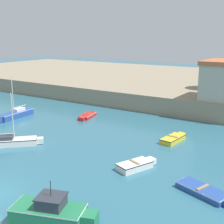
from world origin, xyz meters
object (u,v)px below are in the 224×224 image
(sailboat_white_3, at_px, (11,141))
(dinghy_yellow_4, at_px, (173,139))
(dinghy_blue_0, at_px, (204,191))
(motorboat_green_5, at_px, (52,212))
(dinghy_white_8, at_px, (136,165))
(sailboat_blue_7, at_px, (16,114))
(dinghy_red_2, at_px, (87,116))

(sailboat_white_3, relative_size, dinghy_yellow_4, 1.35)
(dinghy_blue_0, distance_m, motorboat_green_5, 9.92)
(dinghy_blue_0, distance_m, dinghy_white_8, 5.86)
(sailboat_white_3, distance_m, motorboat_green_5, 14.02)
(sailboat_blue_7, bearing_deg, dinghy_blue_0, -13.51)
(dinghy_red_2, distance_m, motorboat_green_5, 22.83)
(dinghy_blue_0, relative_size, dinghy_yellow_4, 1.13)
(dinghy_red_2, relative_size, dinghy_yellow_4, 1.00)
(dinghy_yellow_4, relative_size, dinghy_white_8, 1.06)
(dinghy_red_2, height_order, dinghy_yellow_4, dinghy_yellow_4)
(dinghy_blue_0, bearing_deg, dinghy_white_8, 169.10)
(dinghy_red_2, relative_size, sailboat_white_3, 0.74)
(dinghy_blue_0, relative_size, dinghy_white_8, 1.19)
(dinghy_yellow_4, xyz_separation_m, sailboat_blue_7, (-20.20, -2.56, 0.20))
(dinghy_blue_0, height_order, dinghy_red_2, dinghy_red_2)
(dinghy_blue_0, height_order, sailboat_white_3, sailboat_white_3)
(sailboat_blue_7, relative_size, dinghy_white_8, 1.58)
(motorboat_green_5, relative_size, sailboat_blue_7, 0.90)
(sailboat_white_3, distance_m, dinghy_white_8, 12.61)
(sailboat_white_3, height_order, motorboat_green_5, sailboat_white_3)
(sailboat_blue_7, bearing_deg, motorboat_green_5, -35.18)
(dinghy_red_2, bearing_deg, sailboat_white_3, -88.34)
(sailboat_white_3, xyz_separation_m, sailboat_blue_7, (-7.84, 7.05, 0.08))
(motorboat_green_5, height_order, dinghy_white_8, motorboat_green_5)
(motorboat_green_5, bearing_deg, dinghy_yellow_4, 89.21)
(motorboat_green_5, bearing_deg, sailboat_blue_7, 144.82)
(dinghy_red_2, height_order, dinghy_white_8, dinghy_white_8)
(sailboat_white_3, bearing_deg, dinghy_yellow_4, 37.86)
(dinghy_white_8, bearing_deg, dinghy_blue_0, -10.90)
(dinghy_blue_0, bearing_deg, sailboat_white_3, -177.53)
(dinghy_blue_0, xyz_separation_m, motorboat_green_5, (-6.10, -7.81, 0.38))
(dinghy_blue_0, height_order, sailboat_blue_7, sailboat_blue_7)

